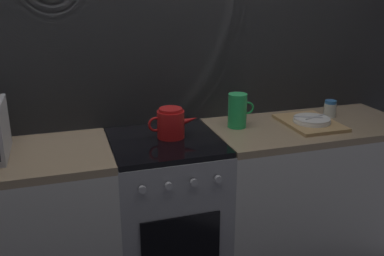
{
  "coord_description": "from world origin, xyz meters",
  "views": [
    {
      "loc": [
        -0.52,
        -2.14,
        1.71
      ],
      "look_at": [
        0.15,
        0.0,
        0.95
      ],
      "focal_mm": 40.26,
      "sensor_mm": 36.0,
      "label": 1
    }
  ],
  "objects_px": {
    "stove_unit": "(167,213)",
    "pitcher": "(238,111)",
    "dish_pile": "(310,122)",
    "spice_jar": "(330,109)",
    "kettle": "(171,123)"
  },
  "relations": [
    {
      "from": "stove_unit",
      "to": "pitcher",
      "type": "height_order",
      "value": "pitcher"
    },
    {
      "from": "dish_pile",
      "to": "spice_jar",
      "type": "distance_m",
      "value": 0.24
    },
    {
      "from": "dish_pile",
      "to": "spice_jar",
      "type": "xyz_separation_m",
      "value": [
        0.21,
        0.11,
        0.03
      ]
    },
    {
      "from": "stove_unit",
      "to": "kettle",
      "type": "relative_size",
      "value": 3.16
    },
    {
      "from": "kettle",
      "to": "spice_jar",
      "type": "height_order",
      "value": "kettle"
    },
    {
      "from": "kettle",
      "to": "pitcher",
      "type": "bearing_deg",
      "value": 7.77
    },
    {
      "from": "pitcher",
      "to": "kettle",
      "type": "bearing_deg",
      "value": -172.23
    },
    {
      "from": "pitcher",
      "to": "dish_pile",
      "type": "height_order",
      "value": "pitcher"
    },
    {
      "from": "kettle",
      "to": "dish_pile",
      "type": "height_order",
      "value": "kettle"
    },
    {
      "from": "stove_unit",
      "to": "kettle",
      "type": "height_order",
      "value": "kettle"
    },
    {
      "from": "spice_jar",
      "to": "stove_unit",
      "type": "bearing_deg",
      "value": -174.77
    },
    {
      "from": "stove_unit",
      "to": "dish_pile",
      "type": "height_order",
      "value": "dish_pile"
    },
    {
      "from": "stove_unit",
      "to": "dish_pile",
      "type": "relative_size",
      "value": 2.25
    },
    {
      "from": "dish_pile",
      "to": "spice_jar",
      "type": "relative_size",
      "value": 3.81
    },
    {
      "from": "stove_unit",
      "to": "pitcher",
      "type": "relative_size",
      "value": 4.5
    }
  ]
}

